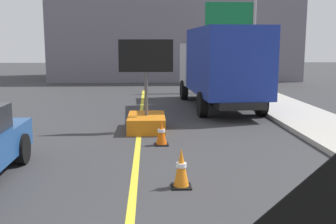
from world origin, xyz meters
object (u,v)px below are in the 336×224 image
object	(u,v)px
highway_guide_sign	(240,28)
traffic_cone_mid_lane	(181,168)
box_truck	(220,65)
traffic_cone_far_lane	(161,133)
arrow_board_trailer	(146,114)

from	to	relation	value
highway_guide_sign	traffic_cone_mid_lane	distance (m)	16.05
box_truck	highway_guide_sign	bearing A→B (deg)	70.54
highway_guide_sign	traffic_cone_mid_lane	world-z (taller)	highway_guide_sign
highway_guide_sign	traffic_cone_mid_lane	xyz separation A→B (m)	(-4.39, -15.13, -3.06)
highway_guide_sign	traffic_cone_far_lane	bearing A→B (deg)	-111.17
traffic_cone_mid_lane	highway_guide_sign	bearing A→B (deg)	73.83
traffic_cone_mid_lane	traffic_cone_far_lane	world-z (taller)	traffic_cone_mid_lane
traffic_cone_mid_lane	arrow_board_trailer	bearing A→B (deg)	97.38
highway_guide_sign	arrow_board_trailer	bearing A→B (deg)	-116.47
box_truck	traffic_cone_mid_lane	world-z (taller)	box_truck
box_truck	traffic_cone_mid_lane	distance (m)	9.60
box_truck	traffic_cone_far_lane	distance (m)	6.74
box_truck	traffic_cone_far_lane	size ratio (longest dim) A/B	11.28
arrow_board_trailer	highway_guide_sign	bearing A→B (deg)	63.53
arrow_board_trailer	highway_guide_sign	world-z (taller)	highway_guide_sign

